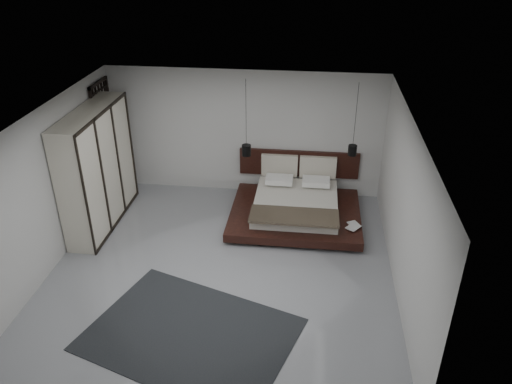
# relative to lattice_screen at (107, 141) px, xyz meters

# --- Properties ---
(floor) EXTENTS (6.00, 6.00, 0.00)m
(floor) POSITION_rel_lattice_screen_xyz_m (2.95, -2.45, -1.30)
(floor) COLOR gray
(floor) RESTS_ON ground
(ceiling) EXTENTS (6.00, 6.00, 0.00)m
(ceiling) POSITION_rel_lattice_screen_xyz_m (2.95, -2.45, 1.50)
(ceiling) COLOR white
(ceiling) RESTS_ON wall_back
(wall_back) EXTENTS (6.00, 0.00, 6.00)m
(wall_back) POSITION_rel_lattice_screen_xyz_m (2.95, 0.55, 0.10)
(wall_back) COLOR beige
(wall_back) RESTS_ON floor
(wall_front) EXTENTS (6.00, 0.00, 6.00)m
(wall_front) POSITION_rel_lattice_screen_xyz_m (2.95, -5.45, 0.10)
(wall_front) COLOR beige
(wall_front) RESTS_ON floor
(wall_left) EXTENTS (0.00, 6.00, 6.00)m
(wall_left) POSITION_rel_lattice_screen_xyz_m (-0.05, -2.45, 0.10)
(wall_left) COLOR beige
(wall_left) RESTS_ON floor
(wall_right) EXTENTS (0.00, 6.00, 6.00)m
(wall_right) POSITION_rel_lattice_screen_xyz_m (5.95, -2.45, 0.10)
(wall_right) COLOR beige
(wall_right) RESTS_ON floor
(lattice_screen) EXTENTS (0.05, 0.90, 2.60)m
(lattice_screen) POSITION_rel_lattice_screen_xyz_m (0.00, 0.00, 0.00)
(lattice_screen) COLOR black
(lattice_screen) RESTS_ON floor
(bed) EXTENTS (2.64, 2.33, 1.05)m
(bed) POSITION_rel_lattice_screen_xyz_m (4.16, -0.54, -1.02)
(bed) COLOR black
(bed) RESTS_ON floor
(book_lower) EXTENTS (0.29, 0.32, 0.02)m
(book_lower) POSITION_rel_lattice_screen_xyz_m (5.24, -1.17, -1.04)
(book_lower) COLOR #99724C
(book_lower) RESTS_ON bed
(book_upper) EXTENTS (0.33, 0.35, 0.02)m
(book_upper) POSITION_rel_lattice_screen_xyz_m (5.22, -1.20, -1.02)
(book_upper) COLOR #99724C
(book_upper) RESTS_ON book_lower
(pendant_left) EXTENTS (0.19, 0.19, 1.62)m
(pendant_left) POSITION_rel_lattice_screen_xyz_m (3.08, -0.13, -0.00)
(pendant_left) COLOR black
(pendant_left) RESTS_ON ceiling
(pendant_right) EXTENTS (0.18, 0.18, 1.50)m
(pendant_right) POSITION_rel_lattice_screen_xyz_m (5.24, -0.13, 0.11)
(pendant_right) COLOR black
(pendant_right) RESTS_ON ceiling
(wardrobe) EXTENTS (0.58, 2.44, 2.39)m
(wardrobe) POSITION_rel_lattice_screen_xyz_m (0.25, -1.16, -0.11)
(wardrobe) COLOR beige
(wardrobe) RESTS_ON floor
(rug) EXTENTS (3.50, 2.97, 0.01)m
(rug) POSITION_rel_lattice_screen_xyz_m (2.77, -4.15, -1.29)
(rug) COLOR black
(rug) RESTS_ON floor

